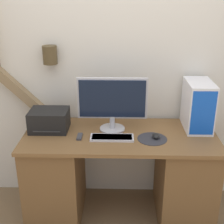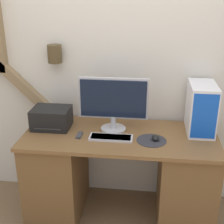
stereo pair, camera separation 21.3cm
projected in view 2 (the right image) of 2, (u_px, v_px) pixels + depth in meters
name	position (u px, v px, depth m)	size (l,w,h in m)	color
wall_back	(123.00, 56.00, 2.68)	(6.40, 0.17, 2.70)	silver
desk	(120.00, 175.00, 2.67)	(1.56, 0.68, 0.80)	brown
monitor	(113.00, 102.00, 2.52)	(0.57, 0.21, 0.45)	#B7B7BC
keyboard	(111.00, 138.00, 2.45)	(0.34, 0.12, 0.02)	silver
mousepad	(151.00, 140.00, 2.42)	(0.23, 0.23, 0.00)	#2D2D33
mouse	(155.00, 138.00, 2.42)	(0.06, 0.08, 0.04)	black
computer_tower	(201.00, 108.00, 2.51)	(0.21, 0.37, 0.40)	white
printer	(52.00, 118.00, 2.62)	(0.31, 0.25, 0.17)	black
remote_control	(79.00, 135.00, 2.49)	(0.04, 0.11, 0.02)	#38383D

